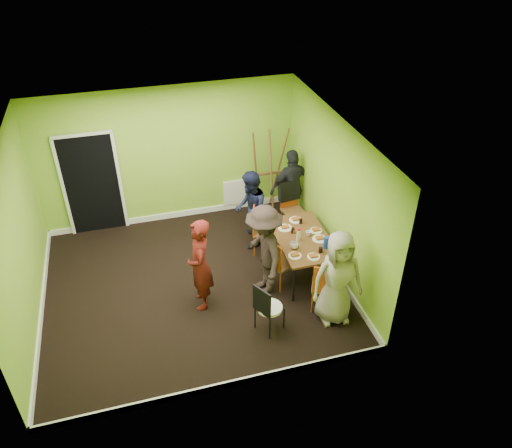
% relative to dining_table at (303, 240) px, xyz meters
% --- Properties ---
extents(ground, '(5.00, 5.00, 0.00)m').
position_rel_dining_table_xyz_m(ground, '(-1.92, 0.15, -0.70)').
color(ground, black).
rests_on(ground, ground).
extents(room_walls, '(5.04, 4.54, 2.82)m').
position_rel_dining_table_xyz_m(room_walls, '(-1.94, 0.19, 0.29)').
color(room_walls, '#8BBA30').
rests_on(room_walls, ground).
extents(dining_table, '(0.90, 1.50, 0.75)m').
position_rel_dining_table_xyz_m(dining_table, '(0.00, 0.00, 0.00)').
color(dining_table, black).
rests_on(dining_table, ground).
extents(chair_left_far, '(0.50, 0.50, 0.95)m').
position_rel_dining_table_xyz_m(chair_left_far, '(-0.54, 0.79, -0.16)').
color(chair_left_far, '#C14D12').
rests_on(chair_left_far, ground).
extents(chair_left_near, '(0.52, 0.52, 0.95)m').
position_rel_dining_table_xyz_m(chair_left_near, '(-0.52, -0.24, -0.16)').
color(chair_left_near, '#C14D12').
rests_on(chair_left_near, ground).
extents(chair_back_end, '(0.47, 0.54, 1.01)m').
position_rel_dining_table_xyz_m(chair_back_end, '(0.26, 1.42, 0.02)').
color(chair_back_end, '#C14D12').
rests_on(chair_back_end, ground).
extents(chair_front_end, '(0.52, 0.52, 0.96)m').
position_rel_dining_table_xyz_m(chair_front_end, '(0.00, -1.02, -0.16)').
color(chair_front_end, '#C14D12').
rests_on(chair_front_end, ground).
extents(chair_bentwood, '(0.48, 0.47, 0.90)m').
position_rel_dining_table_xyz_m(chair_bentwood, '(-1.01, -1.20, -0.20)').
color(chair_bentwood, black).
rests_on(chair_bentwood, ground).
extents(easel, '(0.76, 0.71, 1.90)m').
position_rel_dining_table_xyz_m(easel, '(0.03, 2.08, 0.24)').
color(easel, brown).
rests_on(easel, ground).
extents(plate_near_left, '(0.25, 0.25, 0.01)m').
position_rel_dining_table_xyz_m(plate_near_left, '(-0.21, 0.34, 0.06)').
color(plate_near_left, white).
rests_on(plate_near_left, dining_table).
extents(plate_near_right, '(0.22, 0.22, 0.01)m').
position_rel_dining_table_xyz_m(plate_near_right, '(-0.31, -0.46, 0.06)').
color(plate_near_right, white).
rests_on(plate_near_right, dining_table).
extents(plate_far_back, '(0.24, 0.24, 0.01)m').
position_rel_dining_table_xyz_m(plate_far_back, '(0.06, 0.53, 0.06)').
color(plate_far_back, white).
rests_on(plate_far_back, dining_table).
extents(plate_far_front, '(0.21, 0.21, 0.01)m').
position_rel_dining_table_xyz_m(plate_far_front, '(-0.02, -0.57, 0.06)').
color(plate_far_front, white).
rests_on(plate_far_front, dining_table).
extents(plate_wall_back, '(0.22, 0.22, 0.01)m').
position_rel_dining_table_xyz_m(plate_wall_back, '(0.29, 0.12, 0.06)').
color(plate_wall_back, white).
rests_on(plate_wall_back, dining_table).
extents(plate_wall_front, '(0.26, 0.26, 0.01)m').
position_rel_dining_table_xyz_m(plate_wall_front, '(0.26, -0.13, 0.06)').
color(plate_wall_front, white).
rests_on(plate_wall_front, dining_table).
extents(thermos, '(0.07, 0.07, 0.20)m').
position_rel_dining_table_xyz_m(thermos, '(-0.10, -0.04, 0.15)').
color(thermos, white).
rests_on(thermos, dining_table).
extents(blue_bottle, '(0.08, 0.08, 0.21)m').
position_rel_dining_table_xyz_m(blue_bottle, '(0.26, -0.38, 0.16)').
color(blue_bottle, '#183DB4').
rests_on(blue_bottle, dining_table).
extents(orange_bottle, '(0.04, 0.04, 0.07)m').
position_rel_dining_table_xyz_m(orange_bottle, '(-0.12, 0.15, 0.09)').
color(orange_bottle, '#C14D12').
rests_on(orange_bottle, dining_table).
extents(glass_mid, '(0.06, 0.06, 0.10)m').
position_rel_dining_table_xyz_m(glass_mid, '(-0.12, 0.17, 0.10)').
color(glass_mid, black).
rests_on(glass_mid, dining_table).
extents(glass_back, '(0.06, 0.06, 0.09)m').
position_rel_dining_table_xyz_m(glass_back, '(0.11, 0.42, 0.10)').
color(glass_back, black).
rests_on(glass_back, dining_table).
extents(glass_front, '(0.07, 0.07, 0.09)m').
position_rel_dining_table_xyz_m(glass_front, '(0.14, -0.47, 0.10)').
color(glass_front, black).
rests_on(glass_front, dining_table).
extents(cup_a, '(0.14, 0.14, 0.11)m').
position_rel_dining_table_xyz_m(cup_a, '(-0.25, -0.25, 0.11)').
color(cup_a, white).
rests_on(cup_a, dining_table).
extents(cup_b, '(0.09, 0.09, 0.09)m').
position_rel_dining_table_xyz_m(cup_b, '(0.11, 0.02, 0.10)').
color(cup_b, white).
rests_on(cup_b, dining_table).
extents(person_standing, '(0.46, 0.63, 1.62)m').
position_rel_dining_table_xyz_m(person_standing, '(-1.85, -0.34, 0.11)').
color(person_standing, '#50110D').
rests_on(person_standing, ground).
extents(person_left_far, '(0.76, 0.87, 1.53)m').
position_rel_dining_table_xyz_m(person_left_far, '(-0.64, 1.07, 0.07)').
color(person_left_far, '#141832').
rests_on(person_left_far, ground).
extents(person_left_near, '(0.65, 1.09, 1.66)m').
position_rel_dining_table_xyz_m(person_left_near, '(-0.78, -0.28, 0.13)').
color(person_left_near, black).
rests_on(person_left_near, ground).
extents(person_back_end, '(0.99, 0.52, 1.60)m').
position_rel_dining_table_xyz_m(person_back_end, '(0.36, 1.58, 0.11)').
color(person_back_end, black).
rests_on(person_back_end, ground).
extents(person_front_end, '(0.83, 0.57, 1.63)m').
position_rel_dining_table_xyz_m(person_front_end, '(0.10, -1.22, 0.12)').
color(person_front_end, gray).
rests_on(person_front_end, ground).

